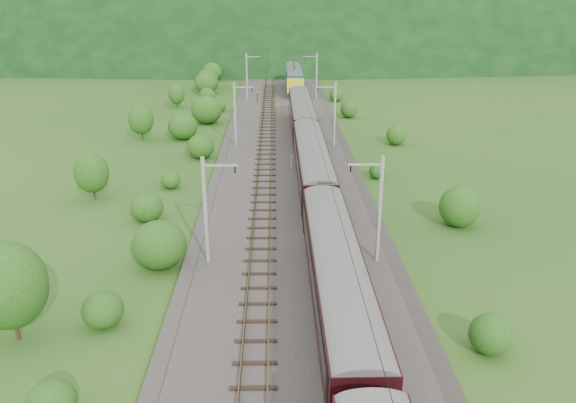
{
  "coord_description": "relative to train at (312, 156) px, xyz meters",
  "views": [
    {
      "loc": [
        -1.18,
        -36.93,
        19.18
      ],
      "look_at": [
        -0.2,
        6.27,
        2.6
      ],
      "focal_mm": 35.0,
      "sensor_mm": 36.0,
      "label": 1
    }
  ],
  "objects": [
    {
      "name": "ground",
      "position": [
        -2.4,
        -16.01,
        -3.59
      ],
      "size": [
        600.0,
        600.0,
        0.0
      ],
      "primitive_type": "plane",
      "color": "#204A17",
      "rests_on": "ground"
    },
    {
      "name": "catenary_right",
      "position": [
        3.72,
        15.99,
        0.91
      ],
      "size": [
        2.54,
        192.28,
        8.0
      ],
      "color": "gray",
      "rests_on": "railbed"
    },
    {
      "name": "overhead_wires",
      "position": [
        -2.4,
        -6.01,
        3.51
      ],
      "size": [
        4.83,
        198.0,
        0.03
      ],
      "color": "black",
      "rests_on": "ground"
    },
    {
      "name": "mountain_main",
      "position": [
        -2.4,
        243.99,
        -3.59
      ],
      "size": [
        504.0,
        360.0,
        244.0
      ],
      "primitive_type": "ellipsoid",
      "color": "black",
      "rests_on": "ground"
    },
    {
      "name": "railbed",
      "position": [
        -2.4,
        -6.01,
        -3.44
      ],
      "size": [
        14.0,
        220.0,
        0.3
      ],
      "primitive_type": "cube",
      "color": "#38332D",
      "rests_on": "ground"
    },
    {
      "name": "catenary_left",
      "position": [
        -8.52,
        15.99,
        0.91
      ],
      "size": [
        2.54,
        192.28,
        8.0
      ],
      "color": "gray",
      "rests_on": "railbed"
    },
    {
      "name": "signal",
      "position": [
        -6.73,
        44.74,
        -2.15
      ],
      "size": [
        0.21,
        0.21,
        1.94
      ],
      "color": "black",
      "rests_on": "railbed"
    },
    {
      "name": "train",
      "position": [
        0.0,
        0.0,
        0.0
      ],
      "size": [
        3.04,
        122.74,
        5.28
      ],
      "color": "black",
      "rests_on": "ground"
    },
    {
      "name": "hazard_post_far",
      "position": [
        -1.83,
        6.82,
        -2.6
      ],
      "size": [
        0.15,
        0.15,
        1.36
      ],
      "primitive_type": "cylinder",
      "color": "red",
      "rests_on": "railbed"
    },
    {
      "name": "hazard_post_near",
      "position": [
        -3.07,
        35.83,
        -2.53
      ],
      "size": [
        0.16,
        0.16,
        1.52
      ],
      "primitive_type": "cylinder",
      "color": "red",
      "rests_on": "railbed"
    },
    {
      "name": "track_right",
      "position": [
        -0.0,
        -6.01,
        -3.22
      ],
      "size": [
        2.4,
        220.0,
        0.27
      ],
      "color": "brown",
      "rests_on": "railbed"
    },
    {
      "name": "track_left",
      "position": [
        -4.8,
        -6.01,
        -3.22
      ],
      "size": [
        2.4,
        220.0,
        0.27
      ],
      "color": "brown",
      "rests_on": "railbed"
    },
    {
      "name": "vegetation_left",
      "position": [
        -16.4,
        9.09,
        -1.46
      ],
      "size": [
        12.99,
        147.68,
        6.16
      ],
      "color": "#1B4B14",
      "rests_on": "ground"
    },
    {
      "name": "vegetation_right",
      "position": [
        10.02,
        -4.79,
        -2.33
      ],
      "size": [
        7.67,
        104.17,
        3.13
      ],
      "color": "#1B4B14",
      "rests_on": "ground"
    },
    {
      "name": "mountain_ridge",
      "position": [
        -122.4,
        283.99,
        -3.59
      ],
      "size": [
        336.0,
        280.0,
        132.0
      ],
      "primitive_type": "ellipsoid",
      "color": "black",
      "rests_on": "ground"
    }
  ]
}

